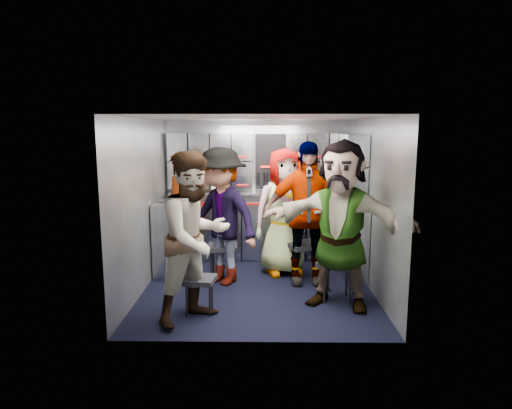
{
  "coord_description": "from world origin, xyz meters",
  "views": [
    {
      "loc": [
        0.06,
        -5.5,
        1.99
      ],
      "look_at": [
        -0.03,
        0.35,
        1.0
      ],
      "focal_mm": 32.0,
      "sensor_mm": 36.0,
      "label": 1
    }
  ],
  "objects_px": {
    "attendant_arc_c": "(284,212)",
    "attendant_arc_d": "(306,213)",
    "jump_seat_near_left": "(199,281)",
    "attendant_arc_b": "(221,216)",
    "jump_seat_near_right": "(336,265)",
    "jump_seat_center": "(283,238)",
    "jump_seat_mid_right": "(304,247)",
    "jump_seat_mid_left": "(223,249)",
    "attendant_standing": "(181,213)",
    "attendant_arc_e": "(340,225)",
    "attendant_arc_a": "(196,238)"
  },
  "relations": [
    {
      "from": "attendant_arc_d",
      "to": "attendant_arc_e",
      "type": "bearing_deg",
      "value": -71.0
    },
    {
      "from": "attendant_standing",
      "to": "attendant_arc_c",
      "type": "relative_size",
      "value": 0.98
    },
    {
      "from": "attendant_standing",
      "to": "attendant_arc_c",
      "type": "bearing_deg",
      "value": 49.9
    },
    {
      "from": "jump_seat_center",
      "to": "attendant_standing",
      "type": "distance_m",
      "value": 1.47
    },
    {
      "from": "jump_seat_mid_right",
      "to": "attendant_arc_b",
      "type": "distance_m",
      "value": 1.18
    },
    {
      "from": "jump_seat_near_right",
      "to": "attendant_standing",
      "type": "height_order",
      "value": "attendant_standing"
    },
    {
      "from": "jump_seat_mid_left",
      "to": "attendant_arc_a",
      "type": "relative_size",
      "value": 0.26
    },
    {
      "from": "jump_seat_mid_left",
      "to": "attendant_arc_a",
      "type": "bearing_deg",
      "value": -96.5
    },
    {
      "from": "jump_seat_mid_left",
      "to": "attendant_arc_e",
      "type": "xyz_separation_m",
      "value": [
        1.38,
        -0.93,
        0.53
      ]
    },
    {
      "from": "attendant_arc_c",
      "to": "attendant_arc_a",
      "type": "bearing_deg",
      "value": -137.14
    },
    {
      "from": "attendant_standing",
      "to": "jump_seat_near_left",
      "type": "bearing_deg",
      "value": -22.89
    },
    {
      "from": "jump_seat_near_left",
      "to": "jump_seat_mid_right",
      "type": "xyz_separation_m",
      "value": [
        1.23,
        1.19,
        0.07
      ]
    },
    {
      "from": "jump_seat_center",
      "to": "attendant_arc_d",
      "type": "height_order",
      "value": "attendant_arc_d"
    },
    {
      "from": "jump_seat_near_right",
      "to": "attendant_arc_d",
      "type": "distance_m",
      "value": 0.84
    },
    {
      "from": "jump_seat_mid_left",
      "to": "attendant_standing",
      "type": "distance_m",
      "value": 0.77
    },
    {
      "from": "jump_seat_mid_left",
      "to": "jump_seat_center",
      "type": "bearing_deg",
      "value": 26.8
    },
    {
      "from": "jump_seat_center",
      "to": "jump_seat_mid_left",
      "type": "bearing_deg",
      "value": -153.2
    },
    {
      "from": "attendant_standing",
      "to": "attendant_arc_b",
      "type": "bearing_deg",
      "value": 14.5
    },
    {
      "from": "jump_seat_center",
      "to": "attendant_arc_c",
      "type": "distance_m",
      "value": 0.45
    },
    {
      "from": "jump_seat_near_right",
      "to": "jump_seat_center",
      "type": "bearing_deg",
      "value": 115.82
    },
    {
      "from": "jump_seat_mid_left",
      "to": "attendant_arc_a",
      "type": "distance_m",
      "value": 1.43
    },
    {
      "from": "attendant_arc_b",
      "to": "attendant_arc_d",
      "type": "xyz_separation_m",
      "value": [
        1.08,
        0.03,
        0.04
      ]
    },
    {
      "from": "jump_seat_mid_right",
      "to": "attendant_arc_e",
      "type": "bearing_deg",
      "value": -72.31
    },
    {
      "from": "attendant_standing",
      "to": "attendant_arc_a",
      "type": "height_order",
      "value": "attendant_arc_a"
    },
    {
      "from": "attendant_arc_e",
      "to": "jump_seat_center",
      "type": "bearing_deg",
      "value": 136.89
    },
    {
      "from": "jump_seat_center",
      "to": "jump_seat_mid_right",
      "type": "xyz_separation_m",
      "value": [
        0.26,
        -0.38,
        -0.02
      ]
    },
    {
      "from": "jump_seat_center",
      "to": "attendant_arc_c",
      "type": "bearing_deg",
      "value": -90.0
    },
    {
      "from": "attendant_arc_e",
      "to": "jump_seat_near_left",
      "type": "bearing_deg",
      "value": -147.46
    },
    {
      "from": "attendant_arc_c",
      "to": "jump_seat_near_left",
      "type": "bearing_deg",
      "value": -140.33
    },
    {
      "from": "jump_seat_center",
      "to": "jump_seat_near_right",
      "type": "bearing_deg",
      "value": -64.18
    },
    {
      "from": "jump_seat_mid_left",
      "to": "attendant_standing",
      "type": "bearing_deg",
      "value": 157.98
    },
    {
      "from": "attendant_standing",
      "to": "attendant_arc_d",
      "type": "relative_size",
      "value": 0.92
    },
    {
      "from": "attendant_arc_a",
      "to": "attendant_arc_b",
      "type": "distance_m",
      "value": 1.17
    },
    {
      "from": "jump_seat_mid_right",
      "to": "attendant_arc_a",
      "type": "distance_m",
      "value": 1.9
    },
    {
      "from": "jump_seat_center",
      "to": "attendant_arc_c",
      "type": "relative_size",
      "value": 0.29
    },
    {
      "from": "jump_seat_near_right",
      "to": "attendant_arc_c",
      "type": "distance_m",
      "value": 1.22
    },
    {
      "from": "jump_seat_near_left",
      "to": "jump_seat_center",
      "type": "xyz_separation_m",
      "value": [
        0.97,
        1.57,
        0.09
      ]
    },
    {
      "from": "attendant_arc_a",
      "to": "attendant_arc_c",
      "type": "bearing_deg",
      "value": 11.08
    },
    {
      "from": "jump_seat_near_left",
      "to": "attendant_arc_b",
      "type": "distance_m",
      "value": 1.12
    },
    {
      "from": "jump_seat_mid_right",
      "to": "attendant_arc_c",
      "type": "distance_m",
      "value": 0.54
    },
    {
      "from": "jump_seat_near_left",
      "to": "attendant_arc_c",
      "type": "distance_m",
      "value": 1.77
    },
    {
      "from": "jump_seat_near_left",
      "to": "attendant_arc_b",
      "type": "relative_size",
      "value": 0.23
    },
    {
      "from": "jump_seat_mid_right",
      "to": "attendant_arc_c",
      "type": "height_order",
      "value": "attendant_arc_c"
    },
    {
      "from": "attendant_standing",
      "to": "attendant_arc_e",
      "type": "distance_m",
      "value": 2.29
    },
    {
      "from": "jump_seat_mid_left",
      "to": "attendant_arc_e",
      "type": "height_order",
      "value": "attendant_arc_e"
    },
    {
      "from": "jump_seat_mid_right",
      "to": "jump_seat_near_right",
      "type": "xyz_separation_m",
      "value": [
        0.31,
        -0.79,
        -0.01
      ]
    },
    {
      "from": "jump_seat_near_left",
      "to": "jump_seat_center",
      "type": "bearing_deg",
      "value": 58.33
    },
    {
      "from": "jump_seat_mid_left",
      "to": "jump_seat_near_right",
      "type": "bearing_deg",
      "value": -28.61
    },
    {
      "from": "attendant_arc_c",
      "to": "attendant_arc_d",
      "type": "xyz_separation_m",
      "value": [
        0.26,
        -0.38,
        0.05
      ]
    },
    {
      "from": "attendant_arc_b",
      "to": "jump_seat_near_right",
      "type": "bearing_deg",
      "value": 13.92
    }
  ]
}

